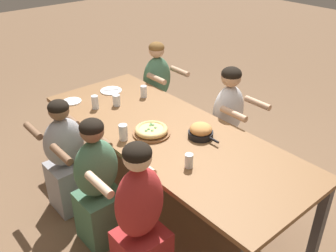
# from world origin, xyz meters

# --- Properties ---
(ground_plane) EXTENTS (18.00, 18.00, 0.00)m
(ground_plane) POSITION_xyz_m (0.00, 0.00, 0.00)
(ground_plane) COLOR brown
(ground_plane) RESTS_ON ground
(dining_table) EXTENTS (2.65, 1.02, 0.76)m
(dining_table) POSITION_xyz_m (0.00, 0.00, 0.69)
(dining_table) COLOR brown
(dining_table) RESTS_ON ground
(pizza_board_main) EXTENTS (0.32, 0.32, 0.07)m
(pizza_board_main) POSITION_xyz_m (-0.05, -0.14, 0.79)
(pizza_board_main) COLOR brown
(pizza_board_main) RESTS_ON dining_table
(skillet_bowl) EXTENTS (0.31, 0.21, 0.13)m
(skillet_bowl) POSITION_xyz_m (0.25, 0.15, 0.81)
(skillet_bowl) COLOR black
(skillet_bowl) RESTS_ON dining_table
(empty_plate_a) EXTENTS (0.19, 0.19, 0.02)m
(empty_plate_a) POSITION_xyz_m (-1.06, -0.36, 0.76)
(empty_plate_a) COLOR white
(empty_plate_a) RESTS_ON dining_table
(empty_plate_b) EXTENTS (0.23, 0.23, 0.02)m
(empty_plate_b) POSITION_xyz_m (-1.03, 0.08, 0.76)
(empty_plate_b) COLOR white
(empty_plate_b) RESTS_ON dining_table
(drinking_glass_a) EXTENTS (0.07, 0.07, 0.14)m
(drinking_glass_a) POSITION_xyz_m (-0.14, -0.37, 0.83)
(drinking_glass_a) COLOR silver
(drinking_glass_a) RESTS_ON dining_table
(drinking_glass_b) EXTENTS (0.06, 0.06, 0.11)m
(drinking_glass_b) POSITION_xyz_m (0.50, -0.23, 0.81)
(drinking_glass_b) COLOR silver
(drinking_glass_b) RESTS_ON dining_table
(drinking_glass_c) EXTENTS (0.07, 0.07, 0.13)m
(drinking_glass_c) POSITION_xyz_m (-0.79, -0.25, 0.81)
(drinking_glass_c) COLOR silver
(drinking_glass_c) RESTS_ON dining_table
(drinking_glass_d) EXTENTS (0.07, 0.07, 0.11)m
(drinking_glass_d) POSITION_xyz_m (-0.71, -0.06, 0.81)
(drinking_glass_d) COLOR silver
(drinking_glass_d) RESTS_ON dining_table
(drinking_glass_e) EXTENTS (0.06, 0.06, 0.12)m
(drinking_glass_e) POSITION_xyz_m (-0.69, 0.26, 0.81)
(drinking_glass_e) COLOR silver
(drinking_glass_e) RESTS_ON dining_table
(diner_near_center) EXTENTS (0.51, 0.40, 1.14)m
(diner_near_center) POSITION_xyz_m (0.01, -0.73, 0.51)
(diner_near_center) COLOR #477556
(diner_near_center) RESTS_ON ground
(diner_far_left) EXTENTS (0.51, 0.40, 1.16)m
(diner_far_left) POSITION_xyz_m (-1.05, 0.73, 0.52)
(diner_far_left) COLOR #477556
(diner_far_left) RESTS_ON ground
(diner_far_center) EXTENTS (0.51, 0.40, 1.18)m
(diner_far_center) POSITION_xyz_m (0.05, 0.73, 0.54)
(diner_far_center) COLOR silver
(diner_far_center) RESTS_ON ground
(diner_near_midright) EXTENTS (0.51, 0.40, 1.20)m
(diner_near_midright) POSITION_xyz_m (0.56, -0.73, 0.55)
(diner_near_midright) COLOR #B22D2D
(diner_near_midright) RESTS_ON ground
(diner_near_midleft) EXTENTS (0.51, 0.40, 1.09)m
(diner_near_midleft) POSITION_xyz_m (-0.53, -0.73, 0.49)
(diner_near_midleft) COLOR #99999E
(diner_near_midleft) RESTS_ON ground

